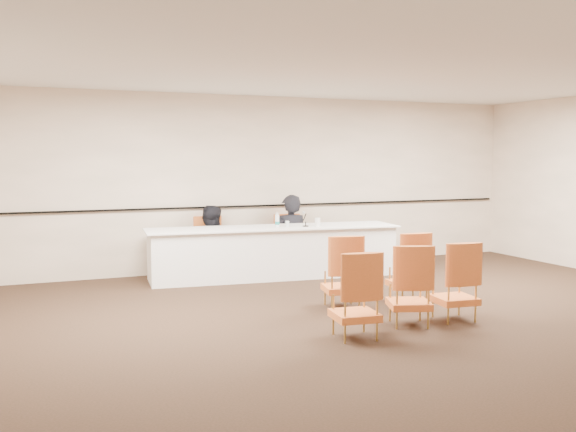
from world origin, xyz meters
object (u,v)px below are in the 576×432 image
at_px(panelist_second, 210,253).
at_px(panelist_second_chair, 210,246).
at_px(aud_chair_front_mid, 342,271).
at_px(aud_chair_back_mid, 409,285).
at_px(aud_chair_back_right, 454,281).
at_px(microphone, 306,219).
at_px(coffee_cup, 318,222).
at_px(drinking_glass, 287,224).
at_px(aud_chair_back_left, 355,294).
at_px(panelist_main, 290,245).
at_px(panelist_main_chair, 290,242).
at_px(water_bottle, 277,220).
at_px(panel_table, 273,252).
at_px(aud_chair_front_right, 408,267).

height_order(panelist_second, panelist_second_chair, panelist_second).
bearing_deg(aud_chair_front_mid, aud_chair_back_mid, -62.31).
bearing_deg(aud_chair_back_right, panelist_second_chair, 120.63).
bearing_deg(microphone, coffee_cup, 2.62).
bearing_deg(drinking_glass, aud_chair_back_left, -101.16).
distance_m(panelist_second, aud_chair_back_right, 4.50).
bearing_deg(panelist_main, panelist_main_chair, -0.00).
distance_m(water_bottle, coffee_cup, 0.67).
xyz_separation_m(panelist_main, aud_chair_back_right, (0.45, -3.96, 0.04)).
relative_size(panel_table, panelist_main, 2.36).
relative_size(water_bottle, aud_chair_front_mid, 0.25).
bearing_deg(panelist_main_chair, aud_chair_back_right, -77.75).
bearing_deg(drinking_glass, water_bottle, 166.44).
bearing_deg(aud_chair_back_left, panelist_second, 102.15).
distance_m(panelist_main_chair, aud_chair_front_right, 2.96).
height_order(panelist_main_chair, aud_chair_back_mid, same).
xyz_separation_m(panelist_second, aud_chair_back_mid, (1.21, -4.09, 0.13)).
height_order(water_bottle, aud_chair_front_mid, water_bottle).
distance_m(aud_chair_front_mid, aud_chair_back_mid, 1.13).
relative_size(panelist_second, aud_chair_back_mid, 1.69).
height_order(panelist_second, aud_chair_back_mid, panelist_second).
xyz_separation_m(microphone, aud_chair_front_right, (0.52, -2.21, -0.47)).
height_order(panelist_main_chair, aud_chair_front_mid, same).
distance_m(panelist_main, panelist_second_chair, 1.40).
bearing_deg(aud_chair_back_left, panelist_main, 83.48).
xyz_separation_m(panelist_main_chair, water_bottle, (-0.48, -0.59, 0.46)).
xyz_separation_m(panelist_main, aud_chair_front_mid, (-0.48, -2.86, 0.04)).
xyz_separation_m(drinking_glass, aud_chair_back_right, (0.76, -3.33, -0.39)).
distance_m(water_bottle, aud_chair_back_left, 3.67).
xyz_separation_m(panel_table, aud_chair_front_mid, (0.04, -2.32, 0.07)).
distance_m(panelist_second_chair, aud_chair_back_right, 4.50).
relative_size(aud_chair_back_left, aud_chair_back_right, 1.00).
distance_m(panelist_second, water_bottle, 1.31).
xyz_separation_m(coffee_cup, aud_chair_back_left, (-1.19, -3.44, -0.41)).
relative_size(panelist_main, microphone, 6.91).
bearing_deg(drinking_glass, panelist_second_chair, 144.70).
distance_m(panelist_main_chair, coffee_cup, 0.87).
relative_size(panelist_second_chair, aud_chair_front_right, 1.00).
distance_m(coffee_cup, aud_chair_front_mid, 2.26).
bearing_deg(coffee_cup, microphone, 172.38).
xyz_separation_m(aud_chair_front_right, aud_chair_back_right, (-0.03, -1.03, 0.00)).
xyz_separation_m(panelist_main, aud_chair_front_right, (0.48, -2.92, 0.04)).
bearing_deg(aud_chair_back_right, microphone, 104.87).
height_order(aud_chair_front_mid, aud_chair_front_right, same).
distance_m(drinking_glass, coffee_cup, 0.50).
height_order(aud_chair_back_left, aud_chair_back_mid, same).
relative_size(aud_chair_front_mid, aud_chair_back_left, 1.00).
height_order(panelist_second, drinking_glass, panelist_second).
relative_size(panelist_second_chair, drinking_glass, 9.50).
distance_m(panelist_main_chair, aud_chair_back_right, 3.98).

